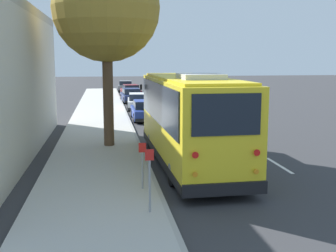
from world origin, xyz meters
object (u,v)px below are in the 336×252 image
shuttle_bus (189,116)px  sign_post_far (143,165)px  parked_sedan_blue (146,111)px  parked_sedan_navy (131,96)px  sign_post_near (150,180)px  street_tree (106,1)px  parked_sedan_maroon (131,91)px  parked_sedan_white (138,102)px  parked_sedan_gray (126,87)px

shuttle_bus → sign_post_far: size_ratio=6.58×
parked_sedan_blue → parked_sedan_navy: size_ratio=0.94×
shuttle_bus → sign_post_near: (-5.07, 2.05, -0.89)m
street_tree → parked_sedan_blue: bearing=-16.4°
parked_sedan_navy → parked_sedan_maroon: 5.89m
parked_sedan_white → parked_sedan_gray: size_ratio=1.02×
parked_sedan_blue → parked_sedan_navy: bearing=1.0°
street_tree → sign_post_far: bearing=-172.4°
shuttle_bus → parked_sedan_gray: bearing=-0.3°
sign_post_near → sign_post_far: sign_post_near is taller
sign_post_far → street_tree: bearing=7.6°
parked_sedan_blue → shuttle_bus: bearing=-178.0°
parked_sedan_white → parked_sedan_navy: bearing=5.4°
shuttle_bus → sign_post_far: 3.86m
sign_post_far → sign_post_near: bearing=180.0°
parked_sedan_gray → parked_sedan_white: bearing=-176.3°
parked_sedan_navy → sign_post_far: bearing=174.1°
shuttle_bus → parked_sedan_navy: shuttle_bus is taller
parked_sedan_white → sign_post_far: bearing=179.3°
parked_sedan_maroon → sign_post_far: bearing=172.4°
parked_sedan_white → sign_post_near: 23.15m
parked_sedan_blue → sign_post_near: 17.29m
parked_sedan_blue → parked_sedan_navy: parked_sedan_blue is taller
sign_post_far → parked_sedan_blue: bearing=-6.0°
parked_sedan_gray → sign_post_near: sign_post_near is taller
parked_sedan_blue → parked_sedan_maroon: size_ratio=0.89×
parked_sedan_maroon → parked_sedan_gray: bearing=-3.0°
parked_sedan_maroon → sign_post_near: 34.56m
sign_post_near → sign_post_far: size_ratio=1.16×
shuttle_bus → parked_sedan_maroon: (29.45, 0.33, -1.30)m
parked_sedan_gray → sign_post_near: bearing=-178.5°
shuttle_bus → parked_sedan_navy: (23.57, 0.65, -1.29)m
parked_sedan_navy → sign_post_near: (-28.63, 1.40, 0.39)m
parked_sedan_blue → parked_sedan_gray: 23.94m
street_tree → sign_post_near: size_ratio=5.56×
shuttle_bus → parked_sedan_maroon: 29.48m
parked_sedan_blue → sign_post_far: (-15.26, 1.61, 0.28)m
shuttle_bus → parked_sedan_gray: shuttle_bus is taller
parked_sedan_gray → sign_post_far: 39.23m
parked_sedan_maroon → sign_post_far: (-32.56, 1.72, 0.29)m
parked_sedan_gray → parked_sedan_maroon: bearing=-174.8°
parked_sedan_maroon → sign_post_far: size_ratio=3.34×
parked_sedan_navy → parked_sedan_gray: parked_sedan_gray is taller
parked_sedan_white → parked_sedan_navy: 5.55m
shuttle_bus → parked_sedan_gray: size_ratio=2.12×
parked_sedan_gray → sign_post_far: sign_post_far is taller
parked_sedan_navy → parked_sedan_maroon: size_ratio=0.95×
parked_sedan_white → parked_sedan_blue: bearing=-176.2°
parked_sedan_gray → shuttle_bus: bearing=-175.6°
parked_sedan_navy → parked_sedan_blue: bearing=178.1°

